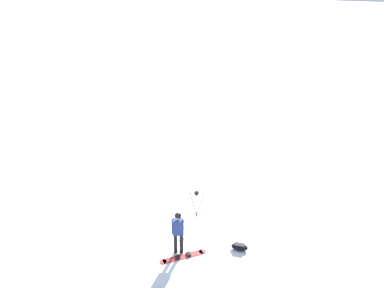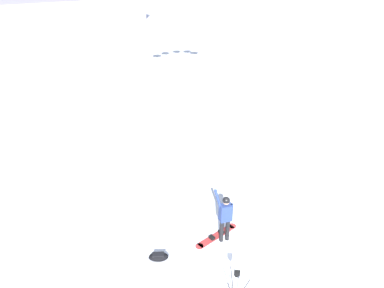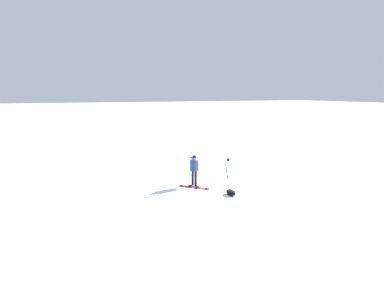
% 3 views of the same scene
% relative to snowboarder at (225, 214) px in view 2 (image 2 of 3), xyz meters
% --- Properties ---
extents(ground_plane, '(300.00, 300.00, 0.00)m').
position_rel_snowboarder_xyz_m(ground_plane, '(0.62, 0.80, -1.10)').
color(ground_plane, white).
extents(snowboarder, '(0.62, 0.69, 1.81)m').
position_rel_snowboarder_xyz_m(snowboarder, '(0.00, 0.00, 0.00)').
color(snowboarder, black).
rests_on(snowboarder, ground_plane).
extents(snowboard, '(1.46, 1.28, 0.10)m').
position_rel_snowboarder_xyz_m(snowboard, '(-0.13, -0.27, -1.08)').
color(snowboard, '#B23333').
rests_on(snowboard, ground_plane).
extents(gear_bag_large, '(0.47, 0.69, 0.25)m').
position_rel_snowboarder_xyz_m(gear_bag_large, '(1.26, -1.97, -0.97)').
color(gear_bag_large, black).
rests_on(gear_bag_large, ground_plane).
extents(camera_tripod, '(0.61, 0.60, 1.24)m').
position_rel_snowboarder_xyz_m(camera_tripod, '(2.44, 0.52, -0.21)').
color(camera_tripod, '#262628').
rests_on(camera_tripod, ground_plane).
extents(distant_ridge, '(36.55, 38.44, 3.32)m').
position_rel_snowboarder_xyz_m(distant_ridge, '(-40.93, -36.56, 0.56)').
color(distant_ridge, '#A49DBD').
rests_on(distant_ridge, ground_plane).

